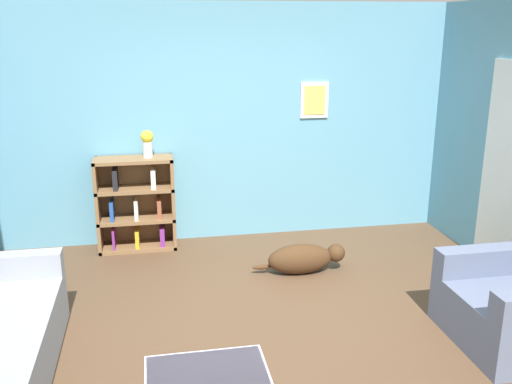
% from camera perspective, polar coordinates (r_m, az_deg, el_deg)
% --- Properties ---
extents(ground_plane, '(14.00, 14.00, 0.00)m').
position_cam_1_polar(ground_plane, '(4.69, 0.93, -13.78)').
color(ground_plane, brown).
extents(wall_back, '(5.60, 0.13, 2.60)m').
position_cam_1_polar(wall_back, '(6.37, -3.08, 6.80)').
color(wall_back, '#609EB7').
rests_on(wall_back, ground_plane).
extents(bookshelf, '(0.83, 0.34, 1.01)m').
position_cam_1_polar(bookshelf, '(6.29, -11.89, -1.21)').
color(bookshelf, olive).
rests_on(bookshelf, ground_plane).
extents(dog, '(0.93, 0.27, 0.30)m').
position_cam_1_polar(dog, '(5.66, 4.76, -6.62)').
color(dog, '#472D19').
rests_on(dog, ground_plane).
extents(vase, '(0.13, 0.13, 0.29)m').
position_cam_1_polar(vase, '(6.10, -10.82, 4.92)').
color(vase, silver).
rests_on(vase, bookshelf).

